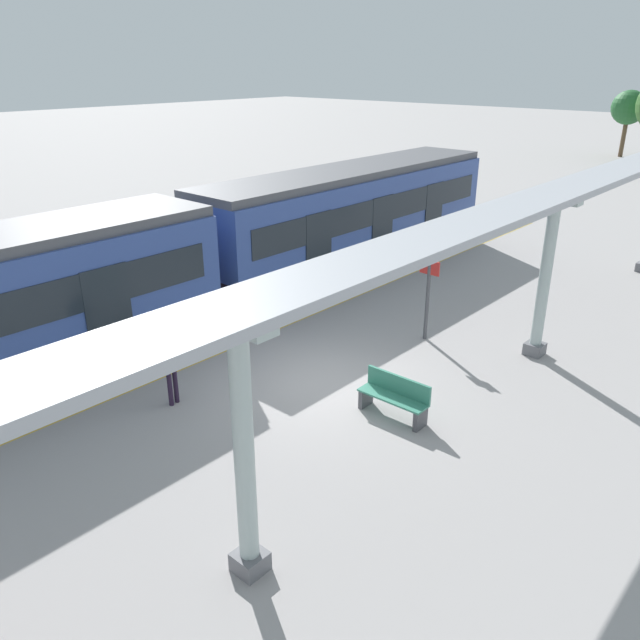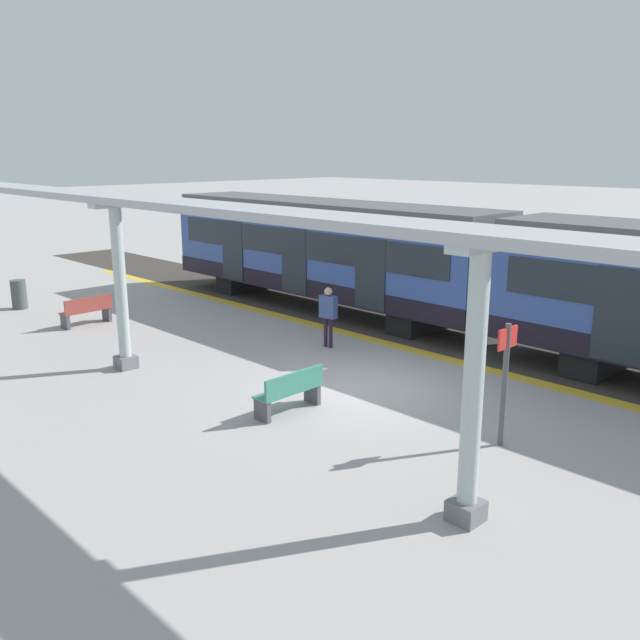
% 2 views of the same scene
% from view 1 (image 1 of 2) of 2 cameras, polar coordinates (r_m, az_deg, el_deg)
% --- Properties ---
extents(ground_plane, '(176.00, 176.00, 0.00)m').
position_cam_1_polar(ground_plane, '(14.10, 0.15, -5.92)').
color(ground_plane, '#A29C9B').
extents(tactile_edge_strip, '(0.42, 35.31, 0.01)m').
position_cam_1_polar(tactile_edge_strip, '(16.13, -8.25, -2.29)').
color(tactile_edge_strip, gold).
rests_on(tactile_edge_strip, ground).
extents(trackbed, '(3.20, 47.31, 0.01)m').
position_cam_1_polar(trackbed, '(17.45, -12.12, -0.60)').
color(trackbed, '#38332D').
rests_on(trackbed, ground).
extents(train_far_carriage, '(2.65, 12.62, 3.48)m').
position_cam_1_polar(train_far_carriage, '(21.59, 2.91, 9.46)').
color(train_far_carriage, '#344E97').
rests_on(train_far_carriage, ground).
extents(canopy_pillar_second, '(1.10, 0.44, 3.91)m').
position_cam_1_polar(canopy_pillar_second, '(8.40, -6.97, -12.06)').
color(canopy_pillar_second, slate).
rests_on(canopy_pillar_second, ground).
extents(canopy_pillar_third, '(1.10, 0.44, 3.91)m').
position_cam_1_polar(canopy_pillar_third, '(15.67, 19.90, 3.57)').
color(canopy_pillar_third, slate).
rests_on(canopy_pillar_third, ground).
extents(canopy_beam, '(1.20, 28.31, 0.16)m').
position_cam_1_polar(canopy_beam, '(10.85, 11.07, 7.53)').
color(canopy_beam, '#A8AAB2').
rests_on(canopy_beam, canopy_pillar_nearest).
extents(bench_near_end, '(1.51, 0.47, 0.86)m').
position_cam_1_polar(bench_near_end, '(12.82, 6.86, -6.94)').
color(bench_near_end, '#368169').
rests_on(bench_near_end, ground).
extents(platform_info_sign, '(0.56, 0.10, 2.20)m').
position_cam_1_polar(platform_info_sign, '(16.10, 9.87, 2.65)').
color(platform_info_sign, '#4C4C51').
rests_on(platform_info_sign, ground).
extents(passenger_waiting_near_edge, '(0.27, 0.49, 1.60)m').
position_cam_1_polar(passenger_waiting_near_edge, '(13.26, -13.56, -3.69)').
color(passenger_waiting_near_edge, '#271A30').
rests_on(passenger_waiting_near_edge, ground).
extents(tree_left_background, '(2.48, 2.48, 4.81)m').
position_cam_1_polar(tree_left_background, '(53.83, 26.43, 17.00)').
color(tree_left_background, brown).
rests_on(tree_left_background, ground).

